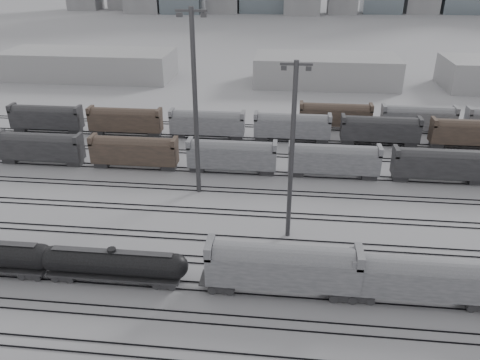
# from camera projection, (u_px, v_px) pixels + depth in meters

# --- Properties ---
(ground) EXTENTS (900.00, 900.00, 0.00)m
(ground) POSITION_uv_depth(u_px,v_px,m) (278.00, 298.00, 50.75)
(ground) COLOR #A6A6AB
(ground) RESTS_ON ground
(tracks) EXTENTS (220.00, 71.50, 0.16)m
(tracks) POSITION_uv_depth(u_px,v_px,m) (282.00, 217.00, 66.38)
(tracks) COLOR black
(tracks) RESTS_ON ground
(tank_car_b) EXTENTS (17.09, 2.85, 4.22)m
(tank_car_b) POSITION_uv_depth(u_px,v_px,m) (113.00, 263.00, 52.40)
(tank_car_b) COLOR black
(tank_car_b) RESTS_ON ground
(hopper_car_a) EXTENTS (16.53, 3.28, 5.91)m
(hopper_car_a) POSITION_uv_depth(u_px,v_px,m) (283.00, 265.00, 50.02)
(hopper_car_a) COLOR black
(hopper_car_a) RESTS_ON ground
(hopper_car_b) EXTENTS (15.15, 3.01, 5.42)m
(hopper_car_b) POSITION_uv_depth(u_px,v_px,m) (423.00, 277.00, 48.73)
(hopper_car_b) COLOR black
(hopper_car_b) RESTS_ON ground
(light_mast_b) EXTENTS (4.40, 0.70, 27.50)m
(light_mast_b) POSITION_uv_depth(u_px,v_px,m) (195.00, 101.00, 67.39)
(light_mast_b) COLOR #3C3C3F
(light_mast_b) RESTS_ON ground
(light_mast_c) EXTENTS (3.69, 0.59, 23.05)m
(light_mast_c) POSITION_uv_depth(u_px,v_px,m) (292.00, 150.00, 56.85)
(light_mast_c) COLOR #3C3C3F
(light_mast_c) RESTS_ON ground
(bg_string_near) EXTENTS (151.00, 3.00, 5.60)m
(bg_string_near) POSITION_uv_depth(u_px,v_px,m) (334.00, 161.00, 77.39)
(bg_string_near) COLOR gray
(bg_string_near) RESTS_ON ground
(bg_string_mid) EXTENTS (151.00, 3.00, 5.60)m
(bg_string_mid) POSITION_uv_depth(u_px,v_px,m) (380.00, 131.00, 90.74)
(bg_string_mid) COLOR black
(bg_string_mid) RESTS_ON ground
(bg_string_far) EXTENTS (66.00, 3.00, 5.60)m
(bg_string_far) POSITION_uv_depth(u_px,v_px,m) (461.00, 121.00, 96.19)
(bg_string_far) COLOR #503E32
(bg_string_far) RESTS_ON ground
(warehouse_left) EXTENTS (50.00, 18.00, 8.00)m
(warehouse_left) POSITION_uv_depth(u_px,v_px,m) (89.00, 64.00, 139.91)
(warehouse_left) COLOR gray
(warehouse_left) RESTS_ON ground
(warehouse_mid) EXTENTS (40.00, 18.00, 8.00)m
(warehouse_mid) POSITION_uv_depth(u_px,v_px,m) (325.00, 70.00, 133.06)
(warehouse_mid) COLOR gray
(warehouse_mid) RESTS_ON ground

